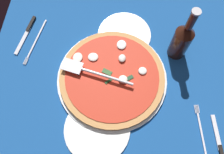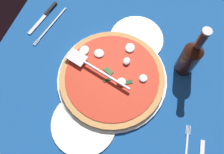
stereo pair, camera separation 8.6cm
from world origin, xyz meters
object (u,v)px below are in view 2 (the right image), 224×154
Objects in this scene: dinner_plate_right at (136,39)px; pizza at (112,77)px; beer_bottle at (190,57)px; dinner_plate_left at (84,123)px; place_setting_far at (48,21)px; pizza_server at (96,68)px.

dinner_plate_right is 19.84cm from pizza.
pizza is 28.22cm from beer_bottle.
dinner_plate_left is at bearing 170.65° from pizza.
dinner_plate_right is 0.90× the size of place_setting_far.
pizza_server is (-0.18, 6.29, 2.69)cm from pizza.
pizza_server is 33.27cm from beer_bottle.
dinner_plate_right is 37.52cm from place_setting_far.
beer_bottle is (13.89, -29.90, 4.47)cm from pizza_server.
beer_bottle is at bearing -59.85° from pizza.
place_setting_far is at bearing 42.41° from dinner_plate_left.
pizza_server reaches higher than pizza.
dinner_plate_left is 0.96× the size of place_setting_far.
dinner_plate_right is at bearing 108.01° from place_setting_far.
beer_bottle reaches higher than dinner_plate_left.
pizza_server is (18.94, 3.14, 4.49)cm from dinner_plate_left.
dinner_plate_left is 0.59× the size of pizza.
place_setting_far reaches higher than dinner_plate_left.
pizza is 1.52× the size of beer_bottle.
pizza_server is at bearing 114.92° from beer_bottle.
pizza reaches higher than dinner_plate_right.
place_setting_far is 0.93× the size of beer_bottle.
dinner_plate_right is 0.55× the size of pizza.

